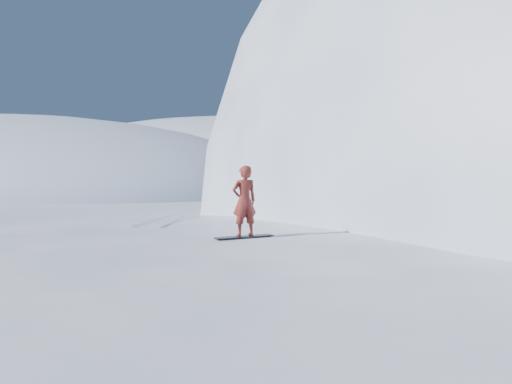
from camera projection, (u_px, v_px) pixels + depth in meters
The scene contains 8 objects.
ground at pixel (138, 350), 10.41m from camera, with size 400.00×400.00×0.00m, color white.
near_ridge at pixel (226, 314), 12.98m from camera, with size 36.00×28.00×4.80m, color white.
peak_shoulder at pixel (475, 239), 26.54m from camera, with size 28.00×24.00×18.00m, color white.
far_ridge_c at pixel (226, 183), 127.16m from camera, with size 140.00×90.00×36.00m, color white.
wind_bumps at pixel (162, 318), 12.59m from camera, with size 16.00×14.40×1.00m.
snowboard at pixel (244, 237), 11.58m from camera, with size 1.55×0.29×0.03m, color black.
snowboarder at pixel (244, 201), 11.54m from camera, with size 0.65×0.43×1.79m, color maroon.
board_tracks at pixel (177, 216), 16.57m from camera, with size 1.51×5.98×0.04m.
Camera 1 is at (5.59, -8.95, 4.15)m, focal length 32.00 mm.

